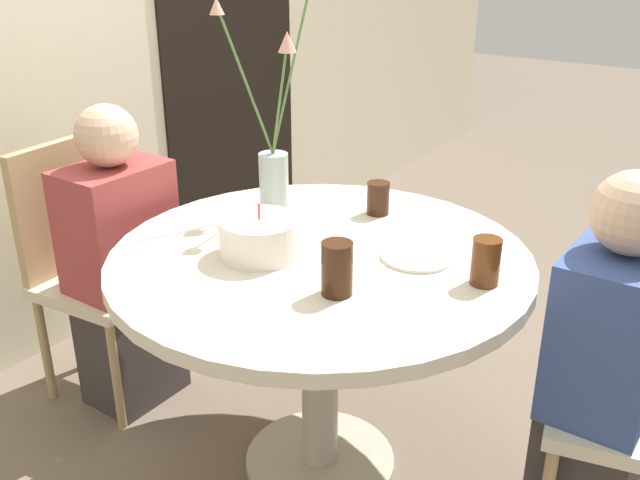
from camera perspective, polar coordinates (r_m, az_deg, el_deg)
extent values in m
plane|color=#6B5B4C|center=(2.38, 0.00, -17.46)|extent=(16.00, 16.00, 0.00)
cube|color=beige|center=(2.79, -23.88, 16.28)|extent=(8.00, 0.05, 2.60)
cube|color=black|center=(3.51, -7.10, 14.60)|extent=(0.90, 0.01, 2.05)
cylinder|color=beige|center=(1.98, 0.00, -1.59)|extent=(1.17, 1.17, 0.04)
cylinder|color=#B7AD99|center=(2.16, 0.00, -10.14)|extent=(0.11, 0.11, 0.67)
cylinder|color=#B7AD99|center=(2.37, 0.00, -17.19)|extent=(0.47, 0.47, 0.03)
cube|color=beige|center=(2.60, -16.59, -3.35)|extent=(0.44, 0.44, 0.04)
cube|color=tan|center=(2.63, -20.02, 2.47)|extent=(0.38, 0.07, 0.46)
cylinder|color=tan|center=(2.50, -15.99, -10.40)|extent=(0.03, 0.03, 0.41)
cylinder|color=tan|center=(2.70, -10.93, -7.07)|extent=(0.03, 0.03, 0.41)
cylinder|color=tan|center=(2.72, -21.13, -8.10)|extent=(0.03, 0.03, 0.41)
cylinder|color=tan|center=(2.91, -16.10, -5.23)|extent=(0.03, 0.03, 0.41)
cube|color=beige|center=(2.02, 23.61, -12.72)|extent=(0.48, 0.48, 0.04)
cylinder|color=tan|center=(2.28, 18.32, -14.28)|extent=(0.03, 0.03, 0.41)
cylinder|color=white|center=(1.95, -4.83, 0.22)|extent=(0.22, 0.22, 0.11)
cylinder|color=#E54C4C|center=(1.92, -4.91, 2.30)|extent=(0.01, 0.01, 0.04)
cylinder|color=#9EB2AD|center=(2.26, -3.71, 4.66)|extent=(0.09, 0.09, 0.19)
cylinder|color=#4C7538|center=(2.23, -2.21, 13.80)|extent=(0.18, 0.04, 0.52)
cylinder|color=#4C7538|center=(2.14, -3.24, 11.07)|extent=(0.05, 0.10, 0.35)
cone|color=#E0997F|center=(2.07, -2.64, 15.56)|extent=(0.05, 0.05, 0.06)
cylinder|color=#4C7538|center=(2.17, -5.93, 12.38)|extent=(0.11, 0.12, 0.44)
cone|color=#E0997F|center=(2.14, -8.28, 18.05)|extent=(0.04, 0.04, 0.05)
cylinder|color=silver|center=(1.96, 7.80, -1.32)|extent=(0.20, 0.20, 0.01)
cylinder|color=#33190C|center=(1.73, 1.37, -2.30)|extent=(0.08, 0.08, 0.14)
cylinder|color=#33190C|center=(2.24, 4.67, 3.35)|extent=(0.07, 0.07, 0.10)
cylinder|color=#51280F|center=(1.83, 13.12, -1.69)|extent=(0.07, 0.07, 0.12)
cube|color=#383333|center=(2.64, -14.85, -7.74)|extent=(0.31, 0.24, 0.45)
cube|color=#993838|center=(2.45, -15.89, 1.01)|extent=(0.34, 0.24, 0.42)
sphere|color=#D1A889|center=(2.35, -16.72, 8.00)|extent=(0.20, 0.20, 0.20)
cube|color=#383333|center=(2.14, 20.49, -16.89)|extent=(0.31, 0.24, 0.45)
cube|color=#33477F|center=(1.90, 22.33, -6.74)|extent=(0.34, 0.24, 0.42)
sphere|color=#D1A889|center=(1.77, 23.85, 1.98)|extent=(0.20, 0.20, 0.20)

